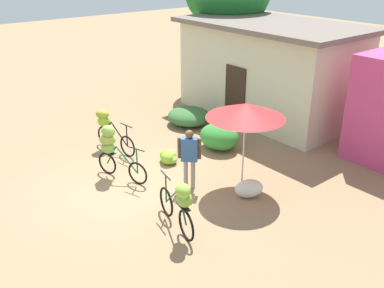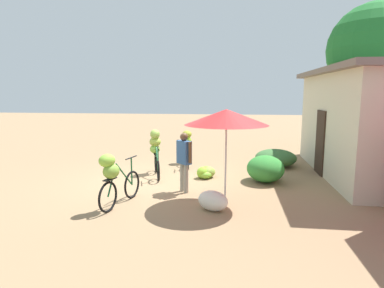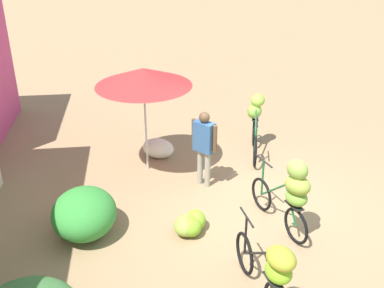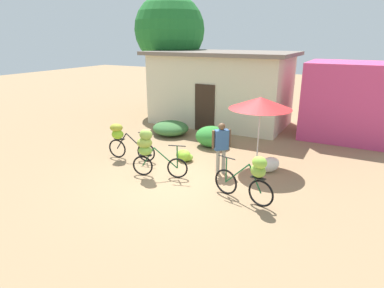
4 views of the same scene
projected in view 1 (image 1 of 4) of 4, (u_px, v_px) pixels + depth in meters
ground_plane at (136, 185)px, 10.97m from camera, size 60.00×60.00×0.00m
building_low at (269, 69)px, 15.14m from camera, size 6.47×3.74×3.26m
hedge_bush_front_left at (189, 116)px, 14.73m from camera, size 1.49×1.42×0.58m
hedge_bush_front_right at (219, 137)px, 12.86m from camera, size 1.24×1.07×0.76m
market_umbrella at (246, 111)px, 10.11m from camera, size 1.88×1.88×2.18m
bicycle_leftmost at (108, 126)px, 12.70m from camera, size 1.70×0.49×1.19m
bicycle_near_pile at (112, 147)px, 11.06m from camera, size 1.57×0.67×1.41m
bicycle_center_loaded at (180, 202)px, 8.80m from camera, size 1.65×0.55×1.26m
banana_pile_on_ground at (168, 157)px, 12.08m from camera, size 0.69×0.64×0.35m
produce_sack at (249, 188)px, 10.35m from camera, size 0.70×0.82×0.44m
person_vendor at (189, 153)px, 10.47m from camera, size 0.43×0.43×1.54m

